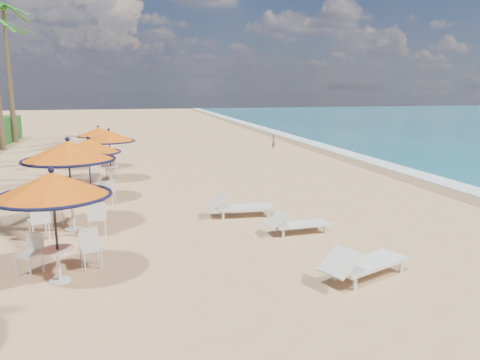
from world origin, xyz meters
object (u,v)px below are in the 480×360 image
at_px(station_3, 109,143).
at_px(station_4, 99,137).
at_px(station_2, 89,154).
at_px(station_1, 67,163).
at_px(lounger_near, 362,263).
at_px(lounger_mid, 295,223).
at_px(station_0, 53,195).
at_px(lounger_far, 238,206).

distance_m(station_3, station_4, 3.55).
xyz_separation_m(station_3, station_4, (-0.58, 3.50, -0.11)).
bearing_deg(station_2, station_1, -95.33).
height_order(lounger_near, lounger_mid, lounger_near).
height_order(station_0, station_1, station_1).
relative_size(station_4, lounger_near, 0.95).
distance_m(station_2, lounger_near, 10.52).
xyz_separation_m(station_2, lounger_far, (4.59, -3.17, -1.35)).
bearing_deg(station_2, lounger_far, -34.61).
xyz_separation_m(station_2, station_3, (0.55, 3.68, -0.02)).
bearing_deg(lounger_near, station_1, 118.70).
bearing_deg(station_4, station_2, -89.72).
relative_size(station_3, lounger_near, 1.02).
bearing_deg(lounger_mid, station_3, 116.92).
xyz_separation_m(lounger_near, lounger_far, (-1.41, 5.36, -0.02)).
bearing_deg(station_2, station_0, -91.56).
bearing_deg(station_3, lounger_mid, -59.85).
bearing_deg(lounger_far, station_0, -137.98).
relative_size(station_1, lounger_far, 1.28).
distance_m(station_0, lounger_mid, 6.39).
bearing_deg(station_1, station_2, 84.67).
distance_m(station_1, lounger_mid, 6.52).
height_order(station_4, lounger_near, station_4).
bearing_deg(station_4, station_0, -90.64).
relative_size(station_2, station_4, 1.08).
relative_size(station_1, station_2, 1.14).
bearing_deg(station_4, station_3, -80.57).
relative_size(station_2, station_3, 1.01).
xyz_separation_m(station_1, lounger_far, (4.91, 0.26, -1.60)).
bearing_deg(station_4, station_1, -91.54).
height_order(station_1, station_3, station_1).
bearing_deg(station_1, lounger_mid, -16.68).
bearing_deg(lounger_mid, lounger_near, -88.48).
relative_size(station_0, lounger_far, 1.17).
distance_m(station_3, lounger_far, 8.06).
bearing_deg(lounger_far, lounger_near, -72.50).
bearing_deg(lounger_near, lounger_mid, 72.36).
bearing_deg(station_0, station_2, 88.44).
bearing_deg(station_1, lounger_near, -38.91).
bearing_deg(station_0, station_3, 86.07).
height_order(station_2, lounger_mid, station_2).
distance_m(station_0, lounger_near, 6.54).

